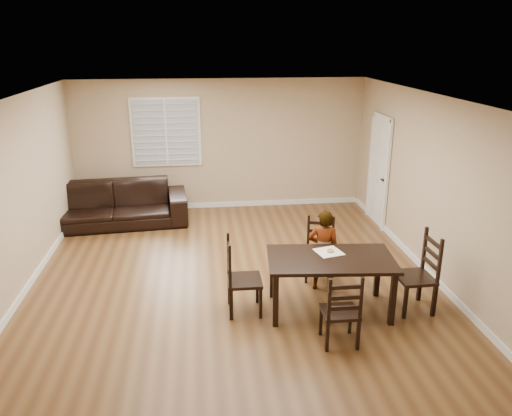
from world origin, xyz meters
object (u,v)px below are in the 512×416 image
at_px(dining_table, 331,264).
at_px(chair_near, 320,249).
at_px(donut, 330,250).
at_px(child, 324,251).
at_px(sofa, 113,204).
at_px(chair_left, 235,279).
at_px(chair_right, 424,275).
at_px(chair_far, 343,316).

xyz_separation_m(dining_table, chair_near, (0.11, 1.03, -0.25)).
height_order(dining_table, donut, donut).
xyz_separation_m(dining_table, child, (0.05, 0.59, -0.07)).
xyz_separation_m(child, sofa, (-3.40, 3.06, -0.19)).
xyz_separation_m(dining_table, donut, (0.04, 0.18, 0.11)).
distance_m(chair_left, chair_right, 2.50).
distance_m(chair_right, sofa, 5.93).
xyz_separation_m(chair_left, donut, (1.28, 0.08, 0.31)).
xyz_separation_m(chair_far, chair_right, (1.32, 0.76, 0.07)).
bearing_deg(child, chair_near, -79.39).
bearing_deg(child, dining_table, 103.02).
distance_m(chair_far, child, 1.46).
relative_size(dining_table, child, 1.42).
xyz_separation_m(chair_near, child, (-0.06, -0.44, 0.18)).
distance_m(chair_left, child, 1.39).
bearing_deg(dining_table, child, 90.00).
distance_m(child, sofa, 4.58).
distance_m(donut, sofa, 4.86).
bearing_deg(chair_near, chair_far, -81.02).
height_order(chair_right, donut, chair_right).
bearing_deg(chair_far, chair_right, -149.23).
distance_m(chair_near, chair_far, 1.89).
bearing_deg(chair_near, donut, -80.59).
height_order(chair_right, child, child).
distance_m(child, donut, 0.45).
bearing_deg(donut, chair_right, -13.06).
xyz_separation_m(chair_right, child, (-1.20, 0.69, 0.11)).
xyz_separation_m(dining_table, chair_right, (1.25, -0.10, -0.18)).
bearing_deg(chair_near, dining_table, -81.74).
bearing_deg(chair_far, chair_near, -94.59).
bearing_deg(donut, child, 87.57).
distance_m(dining_table, sofa, 4.96).
relative_size(chair_left, donut, 10.74).
relative_size(chair_right, sofa, 0.39).
relative_size(child, donut, 12.39).
height_order(dining_table, chair_right, chair_right).
relative_size(chair_near, donut, 9.69).
height_order(chair_near, donut, chair_near).
height_order(dining_table, chair_left, chair_left).
relative_size(chair_left, chair_right, 0.96).
bearing_deg(chair_near, child, -83.13).
height_order(dining_table, sofa, sofa).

